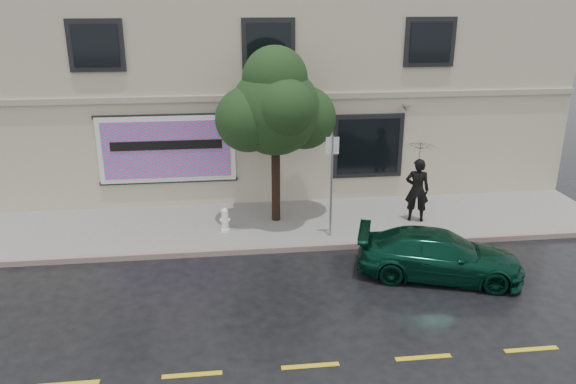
{
  "coord_description": "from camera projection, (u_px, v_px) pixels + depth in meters",
  "views": [
    {
      "loc": [
        -1.47,
        -12.23,
        6.61
      ],
      "look_at": [
        0.26,
        2.2,
        1.46
      ],
      "focal_mm": 35.0,
      "sensor_mm": 36.0,
      "label": 1
    }
  ],
  "objects": [
    {
      "name": "sign_pole",
      "position": [
        332.0,
        178.0,
        15.28
      ],
      "size": [
        0.36,
        0.06,
        2.91
      ],
      "rotation": [
        0.0,
        0.0,
        -0.02
      ],
      "color": "#919599",
      "rests_on": "sidewalk"
    },
    {
      "name": "ground",
      "position": [
        288.0,
        278.0,
        13.82
      ],
      "size": [
        90.0,
        90.0,
        0.0
      ],
      "primitive_type": "plane",
      "color": "black",
      "rests_on": "ground"
    },
    {
      "name": "umbrella",
      "position": [
        421.0,
        146.0,
        16.18
      ],
      "size": [
        1.05,
        1.05,
        0.74
      ],
      "primitive_type": "imported",
      "rotation": [
        0.0,
        0.0,
        -0.05
      ],
      "color": "black",
      "rests_on": "pedestrian"
    },
    {
      "name": "car",
      "position": [
        439.0,
        255.0,
        13.72
      ],
      "size": [
        4.3,
        2.86,
        1.15
      ],
      "primitive_type": "imported",
      "rotation": [
        0.0,
        0.0,
        1.26
      ],
      "color": "#083322",
      "rests_on": "ground"
    },
    {
      "name": "street_tree",
      "position": [
        275.0,
        111.0,
        15.89
      ],
      "size": [
        2.56,
        2.56,
        4.62
      ],
      "color": "black",
      "rests_on": "sidewalk"
    },
    {
      "name": "curb",
      "position": [
        282.0,
        249.0,
        15.2
      ],
      "size": [
        20.0,
        0.18,
        0.16
      ],
      "primitive_type": "cube",
      "color": "slate",
      "rests_on": "ground"
    },
    {
      "name": "road_marking",
      "position": [
        310.0,
        366.0,
        10.54
      ],
      "size": [
        19.0,
        0.12,
        0.01
      ],
      "primitive_type": "cube",
      "color": "gold",
      "rests_on": "ground"
    },
    {
      "name": "pedestrian",
      "position": [
        417.0,
        190.0,
        16.63
      ],
      "size": [
        0.81,
        0.66,
        1.93
      ],
      "primitive_type": "imported",
      "rotation": [
        0.0,
        0.0,
        2.83
      ],
      "color": "black",
      "rests_on": "sidewalk"
    },
    {
      "name": "fire_hydrant",
      "position": [
        225.0,
        220.0,
        16.06
      ],
      "size": [
        0.29,
        0.27,
        0.7
      ],
      "rotation": [
        0.0,
        0.0,
        0.15
      ],
      "color": "white",
      "rests_on": "sidewalk"
    },
    {
      "name": "building",
      "position": [
        260.0,
        81.0,
        21.07
      ],
      "size": [
        20.0,
        8.12,
        7.0
      ],
      "color": "beige",
      "rests_on": "ground"
    },
    {
      "name": "sidewalk",
      "position": [
        275.0,
        224.0,
        16.84
      ],
      "size": [
        20.0,
        3.5,
        0.15
      ],
      "primitive_type": "cube",
      "color": "gray",
      "rests_on": "ground"
    },
    {
      "name": "billboard",
      "position": [
        167.0,
        149.0,
        17.38
      ],
      "size": [
        4.3,
        0.16,
        2.2
      ],
      "color": "white",
      "rests_on": "ground"
    }
  ]
}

